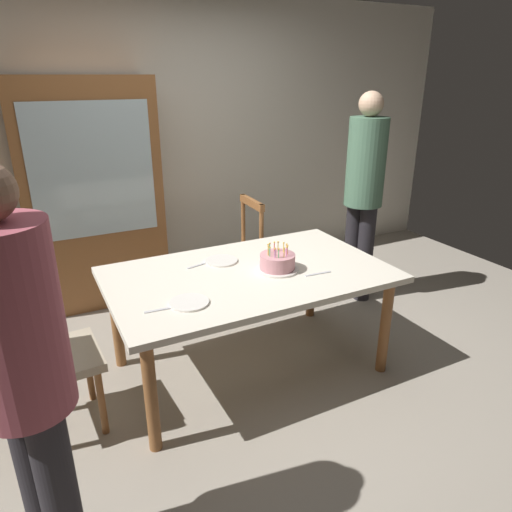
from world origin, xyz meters
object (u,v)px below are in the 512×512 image
Objects in this scene: chair_upholstered at (37,350)px; dining_table at (249,282)px; plate_near_celebrant at (189,302)px; plate_far_side at (221,261)px; birthday_cake at (277,262)px; person_guest at (364,186)px; person_celebrant at (23,372)px; chair_spindle_back at (234,258)px; china_cabinet at (93,196)px.

dining_table is at bearing 1.73° from chair_upholstered.
plate_near_celebrant is 0.84m from chair_upholstered.
dining_table is 8.08× the size of plate_far_side.
plate_near_celebrant is (-0.67, -0.19, -0.05)m from birthday_cake.
dining_table is at bearing -157.83° from person_guest.
person_celebrant is (-1.30, -0.90, 0.31)m from dining_table.
chair_spindle_back is (0.10, 0.92, -0.31)m from birthday_cake.
dining_table is at bearing -108.08° from chair_spindle_back.
birthday_cake is 0.29× the size of chair_spindle_back.
china_cabinet is at bearing 118.32° from birthday_cake.
birthday_cake is (0.18, -0.06, 0.13)m from dining_table.
chair_upholstered is at bearing -110.13° from china_cabinet.
chair_upholstered is 0.96m from person_celebrant.
person_celebrant is at bearing -150.32° from birthday_cake.
plate_far_side is 0.23× the size of chair_upholstered.
person_celebrant is at bearing -145.40° from dining_table.
birthday_cake is 0.69m from plate_near_celebrant.
plate_near_celebrant reaches higher than dining_table.
chair_upholstered is (-1.45, 0.02, -0.24)m from birthday_cake.
person_celebrant is at bearing -141.15° from plate_near_celebrant.
chair_spindle_back is (0.28, 0.86, -0.19)m from dining_table.
plate_far_side is 0.12× the size of china_cabinet.
plate_near_celebrant is 1.07m from person_celebrant.
chair_upholstered is 0.50× the size of china_cabinet.
person_celebrant is at bearing -151.37° from person_guest.
person_guest is at bearing 23.33° from plate_near_celebrant.
chair_spindle_back reaches higher than plate_far_side.
chair_upholstered is at bearing -178.27° from dining_table.
chair_upholstered is 0.57× the size of person_celebrant.
birthday_cake is at bearing 29.68° from person_celebrant.
chair_upholstered reaches higher than plate_near_celebrant.
chair_upholstered is (-1.28, -0.04, -0.12)m from dining_table.
plate_near_celebrant is 0.63m from plate_far_side.
china_cabinet reaches higher than person_celebrant.
birthday_cake is 1.47m from chair_upholstered.
plate_far_side is 0.77m from chair_spindle_back.
china_cabinet is at bearing 153.81° from person_guest.
chair_spindle_back is 1.30m from china_cabinet.
person_guest is (1.35, 0.55, 0.38)m from dining_table.
plate_far_side is 1.46m from china_cabinet.
plate_near_celebrant is at bearing -14.54° from chair_upholstered.
chair_spindle_back is 0.57× the size of person_celebrant.
person_guest is (2.63, 0.59, 0.49)m from chair_upholstered.
birthday_cake is 0.29× the size of chair_upholstered.
person_celebrant is (-1.21, -1.14, 0.23)m from plate_far_side.
birthday_cake is at bearing -0.68° from chair_upholstered.
person_guest reaches higher than chair_upholstered.
china_cabinet is (-2.05, 1.01, -0.07)m from person_guest.
person_guest is (1.84, 0.79, 0.30)m from plate_near_celebrant.
person_guest is (1.07, -0.31, 0.56)m from chair_spindle_back.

